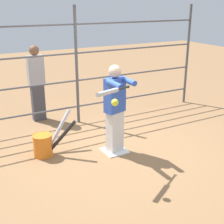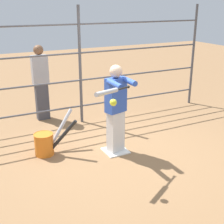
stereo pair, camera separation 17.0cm
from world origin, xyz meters
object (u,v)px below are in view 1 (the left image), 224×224
at_px(batter, 115,107).
at_px(bystander_behind_fence, 37,82).
at_px(softball_in_flight, 115,102).
at_px(bat_bucket, 45,144).
at_px(baseball_bat_swinging, 111,91).

height_order(batter, bystander_behind_fence, bystander_behind_fence).
bearing_deg(softball_in_flight, bystander_behind_fence, -86.00).
height_order(bat_bucket, bystander_behind_fence, bystander_behind_fence).
xyz_separation_m(batter, bystander_behind_fence, (0.70, -2.18, 0.02)).
bearing_deg(bystander_behind_fence, softball_in_flight, 94.00).
xyz_separation_m(batter, bat_bucket, (1.11, -0.45, -0.61)).
distance_m(batter, bat_bucket, 1.34).
xyz_separation_m(softball_in_flight, bat_bucket, (0.62, -1.31, -1.01)).
height_order(baseball_bat_swinging, bat_bucket, baseball_bat_swinging).
distance_m(baseball_bat_swinging, bystander_behind_fence, 2.85).
bearing_deg(bat_bucket, batter, 157.69).
bearing_deg(softball_in_flight, batter, -119.77).
bearing_deg(bystander_behind_fence, batter, 107.87).
xyz_separation_m(bat_bucket, bystander_behind_fence, (-0.40, -1.72, 0.64)).
bearing_deg(baseball_bat_swinging, softball_in_flight, 74.65).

